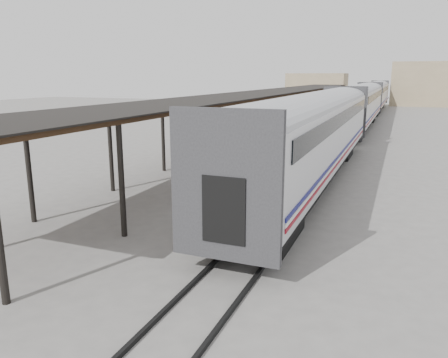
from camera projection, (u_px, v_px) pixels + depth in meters
name	position (u px, v px, depth m)	size (l,w,h in m)	color
ground	(185.00, 223.00, 16.53)	(160.00, 160.00, 0.00)	slate
train	(360.00, 103.00, 45.25)	(3.45, 76.01, 4.01)	silver
canopy	(273.00, 93.00, 38.51)	(4.90, 64.30, 4.15)	#422B19
rails	(358.00, 128.00, 46.04)	(1.54, 150.00, 0.12)	black
building_far	(443.00, 84.00, 80.92)	(18.00, 10.00, 8.00)	tan
building_left	(317.00, 88.00, 93.49)	(12.00, 8.00, 6.00)	tan
baggage_cart	(213.00, 210.00, 15.98)	(1.50, 2.52, 0.86)	brown
suitcase_stack	(212.00, 197.00, 16.20)	(1.17, 1.19, 0.57)	#3B3B3E
luggage_tug	(271.00, 139.00, 34.14)	(1.19, 1.66, 1.34)	maroon
porter	(207.00, 184.00, 15.11)	(0.68, 0.44, 1.86)	navy
pedestrian	(220.00, 149.00, 27.61)	(1.12, 0.47, 1.92)	black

